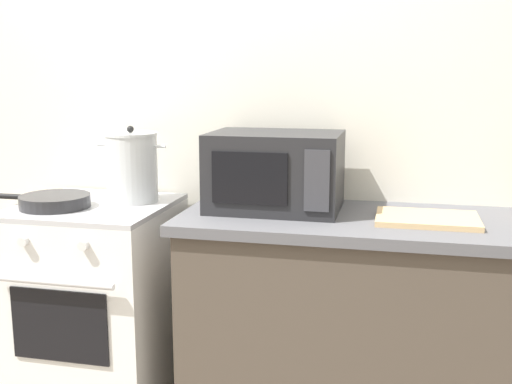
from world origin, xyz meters
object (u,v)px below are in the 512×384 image
microwave (276,171)px  frying_pan (54,201)px  stock_pot (132,167)px  stove (98,311)px  cutting_board (427,219)px

microwave → frying_pan: bearing=-168.9°
stock_pot → frying_pan: size_ratio=0.66×
stove → microwave: microwave is taller
stove → microwave: size_ratio=1.84×
stove → cutting_board: 1.39m
frying_pan → cutting_board: size_ratio=1.32×
stove → microwave: 0.96m
stock_pot → microwave: size_ratio=0.62×
stock_pot → frying_pan: 0.33m
microwave → cutting_board: (0.57, -0.08, -0.14)m
stock_pot → cutting_board: bearing=-4.5°
stove → frying_pan: frying_pan is taller
stock_pot → microwave: stock_pot is taller
microwave → stove: bearing=-173.9°
stove → cutting_board: cutting_board is taller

